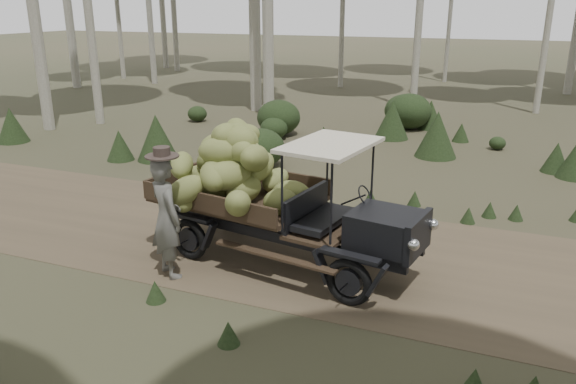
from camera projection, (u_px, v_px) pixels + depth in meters
name	position (u px, v px, depth m)	size (l,w,h in m)	color
ground	(325.00, 251.00, 9.01)	(120.00, 120.00, 0.00)	#473D2B
dirt_track	(326.00, 251.00, 9.00)	(70.00, 4.00, 0.01)	brown
banana_truck	(253.00, 178.00, 8.44)	(4.46, 2.32, 2.19)	black
farmer	(166.00, 216.00, 7.95)	(0.77, 0.71, 1.92)	#5A5952
undergrowth	(222.00, 187.00, 10.60)	(20.54, 22.96, 1.19)	#233319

